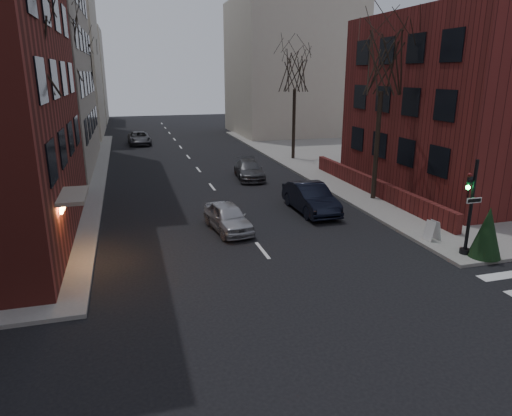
% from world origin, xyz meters
% --- Properties ---
extents(sidewalk_far_right, '(44.00, 44.00, 0.15)m').
position_xyz_m(sidewalk_far_right, '(29.00, 30.00, 0.07)').
color(sidewalk_far_right, gray).
rests_on(sidewalk_far_right, ground).
extents(building_right_brick, '(12.00, 14.00, 11.00)m').
position_xyz_m(building_right_brick, '(16.50, 19.00, 5.50)').
color(building_right_brick, maroon).
rests_on(building_right_brick, ground).
extents(low_wall_right, '(0.35, 16.00, 1.00)m').
position_xyz_m(low_wall_right, '(9.30, 19.00, 0.65)').
color(low_wall_right, maroon).
rests_on(low_wall_right, sidewalk_far_right).
extents(building_distant_la, '(14.00, 16.00, 18.00)m').
position_xyz_m(building_distant_la, '(-15.00, 55.00, 9.00)').
color(building_distant_la, '#BBB39E').
rests_on(building_distant_la, ground).
extents(building_distant_ra, '(14.00, 14.00, 16.00)m').
position_xyz_m(building_distant_ra, '(15.00, 50.00, 8.00)').
color(building_distant_ra, '#BBB39E').
rests_on(building_distant_ra, ground).
extents(building_distant_lb, '(10.00, 12.00, 14.00)m').
position_xyz_m(building_distant_lb, '(-13.00, 72.00, 7.00)').
color(building_distant_lb, '#BBB39E').
rests_on(building_distant_lb, ground).
extents(traffic_signal, '(0.76, 0.44, 4.00)m').
position_xyz_m(traffic_signal, '(7.94, 8.99, 1.91)').
color(traffic_signal, black).
rests_on(traffic_signal, sidewalk_far_right).
extents(tree_left_a, '(4.18, 4.18, 10.26)m').
position_xyz_m(tree_left_a, '(-8.80, 14.00, 8.47)').
color(tree_left_a, '#2D231C').
rests_on(tree_left_a, sidewalk_far_left).
extents(tree_left_b, '(4.40, 4.40, 10.80)m').
position_xyz_m(tree_left_b, '(-8.80, 26.00, 8.91)').
color(tree_left_b, '#2D231C').
rests_on(tree_left_b, sidewalk_far_left).
extents(tree_left_c, '(3.96, 3.96, 9.72)m').
position_xyz_m(tree_left_c, '(-8.80, 40.00, 8.03)').
color(tree_left_c, '#2D231C').
rests_on(tree_left_c, sidewalk_far_left).
extents(tree_right_a, '(3.96, 3.96, 9.72)m').
position_xyz_m(tree_right_a, '(8.80, 18.00, 8.03)').
color(tree_right_a, '#2D231C').
rests_on(tree_right_a, sidewalk_far_right).
extents(tree_right_b, '(3.74, 3.74, 9.18)m').
position_xyz_m(tree_right_b, '(8.80, 32.00, 7.59)').
color(tree_right_b, '#2D231C').
rests_on(tree_right_b, sidewalk_far_right).
extents(streetlamp_near, '(0.36, 0.36, 6.28)m').
position_xyz_m(streetlamp_near, '(-8.20, 22.00, 4.24)').
color(streetlamp_near, black).
rests_on(streetlamp_near, sidewalk_far_left).
extents(streetlamp_far, '(0.36, 0.36, 6.28)m').
position_xyz_m(streetlamp_far, '(-8.20, 42.00, 4.24)').
color(streetlamp_far, black).
rests_on(streetlamp_far, sidewalk_far_left).
extents(parked_sedan, '(1.77, 4.86, 1.59)m').
position_xyz_m(parked_sedan, '(4.22, 16.82, 0.80)').
color(parked_sedan, black).
rests_on(parked_sedan, ground).
extents(car_lane_silver, '(2.08, 4.13, 1.35)m').
position_xyz_m(car_lane_silver, '(-0.87, 15.03, 0.67)').
color(car_lane_silver, '#A7A7AD').
rests_on(car_lane_silver, ground).
extents(car_lane_gray, '(2.27, 4.66, 1.31)m').
position_xyz_m(car_lane_gray, '(3.09, 25.78, 0.65)').
color(car_lane_gray, '#3C3D41').
rests_on(car_lane_gray, ground).
extents(car_lane_far, '(2.48, 5.00, 1.36)m').
position_xyz_m(car_lane_far, '(-4.04, 45.02, 0.68)').
color(car_lane_far, '#414146').
rests_on(car_lane_far, ground).
extents(sandwich_board, '(0.46, 0.61, 0.91)m').
position_xyz_m(sandwich_board, '(7.69, 10.80, 0.61)').
color(sandwich_board, silver).
rests_on(sandwich_board, sidewalk_far_right).
extents(evergreen_shrub, '(1.56, 1.56, 2.13)m').
position_xyz_m(evergreen_shrub, '(8.53, 8.50, 1.21)').
color(evergreen_shrub, black).
rests_on(evergreen_shrub, sidewalk_far_right).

